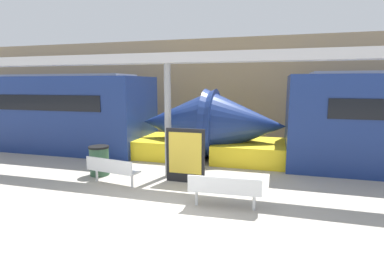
{
  "coord_description": "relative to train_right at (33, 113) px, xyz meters",
  "views": [
    {
      "loc": [
        2.37,
        -5.26,
        2.8
      ],
      "look_at": [
        0.0,
        3.16,
        1.4
      ],
      "focal_mm": 28.0,
      "sensor_mm": 36.0,
      "label": 1
    }
  ],
  "objects": [
    {
      "name": "canopy_beam",
      "position": [
        7.45,
        -2.61,
        2.04
      ],
      "size": [
        28.0,
        0.6,
        0.28
      ],
      "primitive_type": "cube",
      "color": "#B7B7BC",
      "rests_on": "support_column_near"
    },
    {
      "name": "poster_board",
      "position": [
        8.13,
        -3.05,
        -0.71
      ],
      "size": [
        1.14,
        0.07,
        1.57
      ],
      "color": "black",
      "rests_on": "ground_plane"
    },
    {
      "name": "bench_far",
      "position": [
        6.23,
        -3.84,
        -1.04
      ],
      "size": [
        1.61,
        0.69,
        0.78
      ],
      "rotation": [
        0.0,
        0.0,
        -0.17
      ],
      "color": "silver",
      "rests_on": "ground_plane"
    },
    {
      "name": "ground_plane",
      "position": [
        8.2,
        -5.74,
        -1.51
      ],
      "size": [
        60.0,
        60.0,
        0.0
      ],
      "primitive_type": "plane",
      "color": "#A8A093"
    },
    {
      "name": "train_right",
      "position": [
        0.0,
        0.0,
        0.0
      ],
      "size": [
        16.61,
        2.93,
        3.2
      ],
      "color": "navy",
      "rests_on": "ground_plane"
    },
    {
      "name": "bench_near",
      "position": [
        9.53,
        -4.6,
        -1.03
      ],
      "size": [
        1.67,
        0.52,
        0.78
      ],
      "rotation": [
        0.0,
        0.0,
        0.05
      ],
      "color": "silver",
      "rests_on": "ground_plane"
    },
    {
      "name": "support_column_near",
      "position": [
        7.45,
        -2.61,
        0.2
      ],
      "size": [
        0.2,
        0.2,
        3.4
      ],
      "primitive_type": "cylinder",
      "color": "gray",
      "rests_on": "ground_plane"
    },
    {
      "name": "station_wall",
      "position": [
        8.2,
        3.76,
        0.99
      ],
      "size": [
        56.0,
        0.2,
        5.0
      ],
      "primitive_type": "cube",
      "color": "#9E8460",
      "rests_on": "ground_plane"
    },
    {
      "name": "trash_bin",
      "position": [
        5.35,
        -3.1,
        -1.05
      ],
      "size": [
        0.62,
        0.62,
        0.91
      ],
      "color": "#2D5138",
      "rests_on": "ground_plane"
    }
  ]
}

